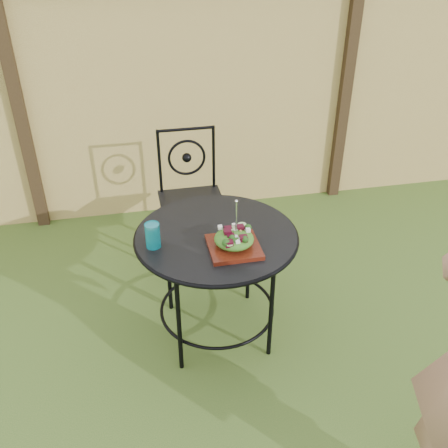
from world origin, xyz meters
name	(u,v)px	position (x,y,z in m)	size (l,w,h in m)	color
ground	(258,403)	(0.00, 0.00, 0.00)	(60.00, 60.00, 0.00)	#294817
fence	(191,102)	(0.00, 2.19, 0.95)	(8.00, 0.12, 1.90)	#EFD276
patio_table	(216,254)	(-0.11, 0.59, 0.59)	(0.92, 0.92, 0.72)	black
patio_chair	(191,194)	(-0.12, 1.49, 0.50)	(0.46, 0.46, 0.95)	black
salad_plate	(234,247)	(-0.04, 0.43, 0.74)	(0.27, 0.27, 0.02)	#3E1108
salad	(234,239)	(-0.04, 0.43, 0.79)	(0.21, 0.21, 0.08)	#235614
fork	(236,217)	(-0.03, 0.43, 0.92)	(0.01, 0.01, 0.18)	silver
drinking_glass	(153,235)	(-0.46, 0.54, 0.79)	(0.08, 0.08, 0.14)	#0D8999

